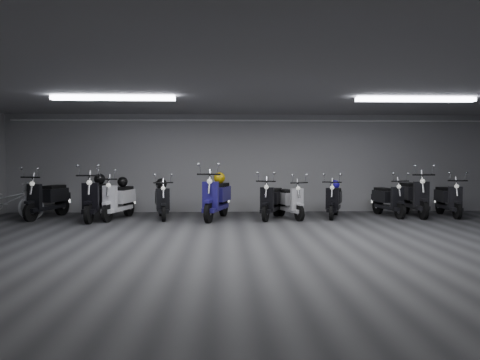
{
  "coord_description": "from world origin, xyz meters",
  "views": [
    {
      "loc": [
        -0.85,
        -7.98,
        1.6
      ],
      "look_at": [
        -0.47,
        2.5,
        1.05
      ],
      "focal_mm": 33.83,
      "sensor_mm": 36.0,
      "label": 1
    }
  ],
  "objects_px": {
    "scooter_1": "(97,192)",
    "helmet_3": "(161,184)",
    "helmet_2": "(335,184)",
    "scooter_0": "(47,192)",
    "scooter_9": "(414,190)",
    "helmet_4": "(123,182)",
    "scooter_7": "(334,195)",
    "scooter_2": "(118,194)",
    "scooter_3": "(162,196)",
    "scooter_5": "(271,195)",
    "scooter_10": "(449,194)",
    "scooter_8": "(389,194)",
    "helmet_1": "(100,179)",
    "bicycle": "(5,198)",
    "scooter_4": "(216,191)",
    "helmet_0": "(219,178)",
    "scooter_6": "(290,196)"
  },
  "relations": [
    {
      "from": "scooter_1",
      "to": "helmet_3",
      "type": "relative_size",
      "value": 6.56
    },
    {
      "from": "helmet_2",
      "to": "scooter_0",
      "type": "bearing_deg",
      "value": -179.29
    },
    {
      "from": "scooter_9",
      "to": "helmet_4",
      "type": "xyz_separation_m",
      "value": [
        -7.68,
        -0.01,
        0.24
      ]
    },
    {
      "from": "scooter_7",
      "to": "scooter_9",
      "type": "height_order",
      "value": "scooter_9"
    },
    {
      "from": "scooter_2",
      "to": "scooter_3",
      "type": "relative_size",
      "value": 1.1
    },
    {
      "from": "scooter_5",
      "to": "scooter_10",
      "type": "height_order",
      "value": "scooter_5"
    },
    {
      "from": "scooter_0",
      "to": "scooter_5",
      "type": "distance_m",
      "value": 5.78
    },
    {
      "from": "scooter_8",
      "to": "helmet_2",
      "type": "height_order",
      "value": "scooter_8"
    },
    {
      "from": "scooter_0",
      "to": "helmet_3",
      "type": "distance_m",
      "value": 2.93
    },
    {
      "from": "scooter_0",
      "to": "helmet_2",
      "type": "xyz_separation_m",
      "value": [
        7.5,
        0.09,
        0.18
      ]
    },
    {
      "from": "scooter_7",
      "to": "helmet_3",
      "type": "xyz_separation_m",
      "value": [
        -4.5,
        0.17,
        0.29
      ]
    },
    {
      "from": "scooter_1",
      "to": "helmet_2",
      "type": "xyz_separation_m",
      "value": [
        6.12,
        0.49,
        0.14
      ]
    },
    {
      "from": "helmet_1",
      "to": "scooter_1",
      "type": "bearing_deg",
      "value": -91.45
    },
    {
      "from": "bicycle",
      "to": "helmet_1",
      "type": "distance_m",
      "value": 2.31
    },
    {
      "from": "scooter_1",
      "to": "scooter_4",
      "type": "bearing_deg",
      "value": 2.47
    },
    {
      "from": "scooter_2",
      "to": "scooter_10",
      "type": "distance_m",
      "value": 8.65
    },
    {
      "from": "scooter_9",
      "to": "helmet_0",
      "type": "xyz_separation_m",
      "value": [
        -5.17,
        -0.13,
        0.34
      ]
    },
    {
      "from": "scooter_4",
      "to": "scooter_7",
      "type": "relative_size",
      "value": 1.22
    },
    {
      "from": "scooter_6",
      "to": "scooter_10",
      "type": "distance_m",
      "value": 4.28
    },
    {
      "from": "scooter_4",
      "to": "bicycle",
      "type": "height_order",
      "value": "scooter_4"
    },
    {
      "from": "scooter_3",
      "to": "scooter_5",
      "type": "distance_m",
      "value": 2.8
    },
    {
      "from": "scooter_0",
      "to": "scooter_6",
      "type": "bearing_deg",
      "value": 14.57
    },
    {
      "from": "scooter_1",
      "to": "scooter_4",
      "type": "xyz_separation_m",
      "value": [
        2.99,
        0.05,
        0.01
      ]
    },
    {
      "from": "scooter_2",
      "to": "helmet_2",
      "type": "relative_size",
      "value": 7.34
    },
    {
      "from": "scooter_10",
      "to": "helmet_2",
      "type": "xyz_separation_m",
      "value": [
        -3.01,
        0.11,
        0.24
      ]
    },
    {
      "from": "helmet_1",
      "to": "helmet_3",
      "type": "xyz_separation_m",
      "value": [
        1.54,
        0.18,
        -0.14
      ]
    },
    {
      "from": "bicycle",
      "to": "helmet_3",
      "type": "distance_m",
      "value": 3.83
    },
    {
      "from": "scooter_5",
      "to": "helmet_3",
      "type": "bearing_deg",
      "value": -166.25
    },
    {
      "from": "scooter_2",
      "to": "scooter_6",
      "type": "bearing_deg",
      "value": 13.37
    },
    {
      "from": "helmet_1",
      "to": "bicycle",
      "type": "bearing_deg",
      "value": -173.43
    },
    {
      "from": "scooter_9",
      "to": "scooter_6",
      "type": "bearing_deg",
      "value": -173.11
    },
    {
      "from": "scooter_2",
      "to": "scooter_7",
      "type": "distance_m",
      "value": 5.56
    },
    {
      "from": "helmet_1",
      "to": "scooter_8",
      "type": "bearing_deg",
      "value": 1.21
    },
    {
      "from": "scooter_2",
      "to": "helmet_0",
      "type": "height_order",
      "value": "scooter_2"
    },
    {
      "from": "scooter_3",
      "to": "helmet_1",
      "type": "distance_m",
      "value": 1.64
    },
    {
      "from": "scooter_5",
      "to": "scooter_8",
      "type": "height_order",
      "value": "scooter_5"
    },
    {
      "from": "bicycle",
      "to": "scooter_3",
      "type": "bearing_deg",
      "value": -97.43
    },
    {
      "from": "scooter_4",
      "to": "helmet_0",
      "type": "xyz_separation_m",
      "value": [
        0.07,
        0.26,
        0.32
      ]
    },
    {
      "from": "scooter_0",
      "to": "scooter_8",
      "type": "xyz_separation_m",
      "value": [
        8.93,
        0.03,
        -0.07
      ]
    },
    {
      "from": "scooter_7",
      "to": "helmet_4",
      "type": "relative_size",
      "value": 6.03
    },
    {
      "from": "scooter_3",
      "to": "helmet_1",
      "type": "bearing_deg",
      "value": 167.11
    },
    {
      "from": "scooter_10",
      "to": "helmet_3",
      "type": "xyz_separation_m",
      "value": [
        -7.59,
        0.07,
        0.27
      ]
    },
    {
      "from": "scooter_10",
      "to": "helmet_4",
      "type": "relative_size",
      "value": 6.2
    },
    {
      "from": "scooter_8",
      "to": "scooter_9",
      "type": "relative_size",
      "value": 0.86
    },
    {
      "from": "scooter_4",
      "to": "helmet_4",
      "type": "distance_m",
      "value": 2.48
    },
    {
      "from": "helmet_0",
      "to": "helmet_2",
      "type": "bearing_deg",
      "value": 3.2
    },
    {
      "from": "scooter_1",
      "to": "scooter_9",
      "type": "height_order",
      "value": "scooter_1"
    },
    {
      "from": "scooter_4",
      "to": "bicycle",
      "type": "bearing_deg",
      "value": -163.51
    },
    {
      "from": "scooter_0",
      "to": "scooter_3",
      "type": "bearing_deg",
      "value": 13.66
    },
    {
      "from": "scooter_7",
      "to": "helmet_4",
      "type": "bearing_deg",
      "value": -161.56
    }
  ]
}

